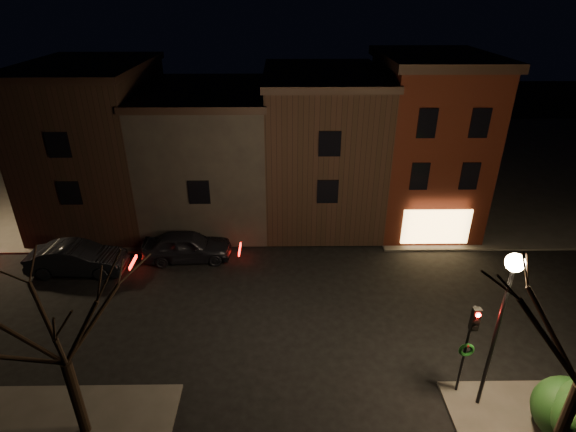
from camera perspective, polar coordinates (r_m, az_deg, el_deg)
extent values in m
plane|color=black|center=(22.57, 2.11, -11.27)|extent=(120.00, 120.00, 0.00)
cube|color=#2D2B28|center=(45.38, 27.07, 6.06)|extent=(30.00, 30.00, 0.12)
cube|color=#2D2B28|center=(44.44, -26.11, 5.87)|extent=(30.00, 30.00, 0.12)
cube|color=#41140B|center=(30.02, 17.01, 8.61)|extent=(6.00, 8.00, 10.00)
cube|color=black|center=(28.92, 18.46, 18.51)|extent=(6.50, 8.50, 0.50)
cube|color=#E8B968|center=(27.86, 18.29, -1.30)|extent=(4.00, 0.12, 2.20)
cube|color=black|center=(29.84, 4.22, 8.60)|extent=(7.00, 10.00, 9.00)
cube|color=black|center=(28.72, 4.54, 17.53)|extent=(7.30, 10.30, 0.40)
cube|color=black|center=(30.25, -9.75, 7.54)|extent=(7.50, 10.00, 8.00)
cube|color=black|center=(29.17, -10.40, 15.34)|extent=(7.80, 10.30, 0.40)
cube|color=black|center=(31.97, -22.94, 8.26)|extent=(7.00, 10.00, 9.50)
cube|color=black|center=(30.93, -24.62, 16.94)|extent=(7.30, 10.30, 0.40)
cylinder|color=black|center=(17.52, 24.69, -14.19)|extent=(0.14, 0.14, 6.00)
sphere|color=#FFD18C|center=(15.76, 26.88, -5.30)|extent=(0.60, 0.60, 0.60)
cylinder|color=black|center=(18.32, 21.57, -15.58)|extent=(0.10, 0.10, 4.00)
cube|color=black|center=(17.21, 22.68, -11.99)|extent=(0.28, 0.22, 0.90)
cylinder|color=#FF0C07|center=(16.96, 23.00, -11.49)|extent=(0.18, 0.06, 0.18)
cylinder|color=black|center=(17.12, 22.83, -12.23)|extent=(0.18, 0.06, 0.18)
cylinder|color=black|center=(17.29, 22.66, -12.96)|extent=(0.18, 0.06, 0.18)
torus|color=#0C380F|center=(18.20, 21.72, -15.53)|extent=(0.58, 0.14, 0.58)
sphere|color=#990C0C|center=(18.04, 21.87, -15.05)|extent=(0.12, 0.12, 0.12)
cylinder|color=black|center=(17.40, 31.48, -21.93)|extent=(0.36, 0.36, 3.57)
cylinder|color=black|center=(17.69, -25.28, -20.19)|extent=(0.36, 0.36, 3.15)
imported|color=black|center=(26.28, -12.66, -3.72)|extent=(5.08, 2.26, 1.70)
imported|color=black|center=(27.02, -25.18, -4.93)|extent=(5.19, 1.86, 1.70)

